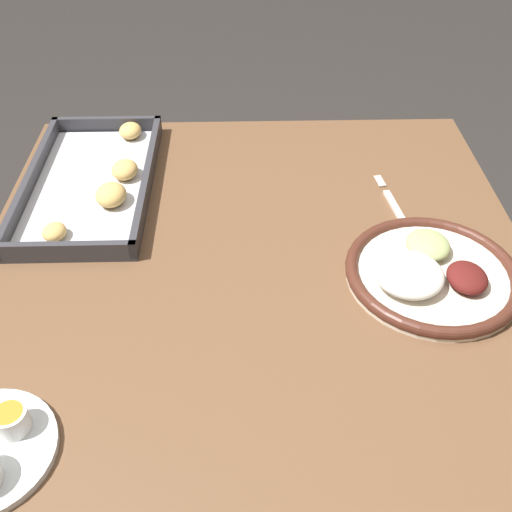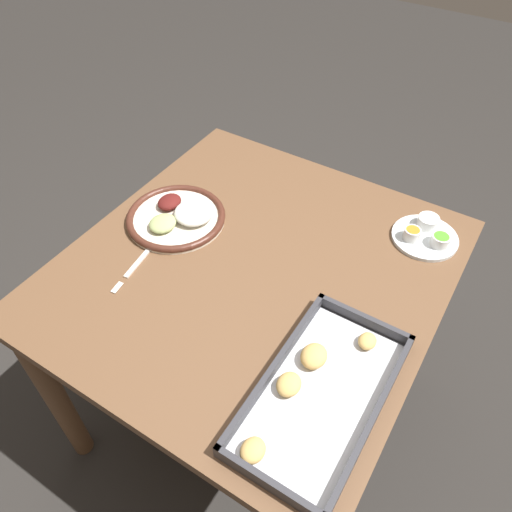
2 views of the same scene
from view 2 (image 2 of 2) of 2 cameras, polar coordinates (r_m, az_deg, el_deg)
The scene contains 6 objects.
ground_plane at distance 1.83m, azimuth -0.19°, elevation -16.54°, with size 8.00×8.00×0.00m, color #282623.
dining_table at distance 1.33m, azimuth -0.25°, elevation -4.59°, with size 0.95×0.89×0.71m.
dinner_plate at distance 1.37m, azimuth -8.96°, elevation 4.49°, with size 0.27×0.27×0.05m.
fork at distance 1.29m, azimuth -13.08°, elevation -0.42°, with size 0.21×0.04×0.00m.
saucer_plate at distance 1.38m, azimuth 18.86°, elevation 2.36°, with size 0.17×0.17×0.04m.
baking_tray at distance 1.03m, azimuth 7.07°, elevation -15.05°, with size 0.42×0.23×0.04m.
Camera 2 is at (0.71, 0.45, 1.62)m, focal length 35.00 mm.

